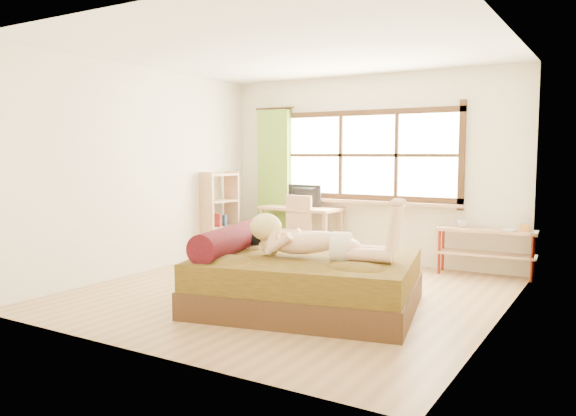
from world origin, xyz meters
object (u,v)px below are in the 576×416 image
Objects in this scene: bed at (302,279)px; desk at (301,214)px; woman at (318,226)px; kitten at (255,237)px; pipe_shelf at (487,242)px; chair at (295,226)px; bookshelf at (219,214)px.

desk is (-1.39, 2.38, 0.38)m from bed.
woman is 0.90m from kitten.
pipe_shelf is at bearing 49.90° from bed.
bed is 1.98× the size of pipe_shelf.
kitten is 0.33× the size of chair.
kitten reaches higher than desk.
bed is 2.82m from pipe_shelf.
woman is 2.55m from chair.
bed is 2.40m from chair.
chair reaches higher than kitten.
woman is 4.67× the size of kitten.
pipe_shelf is at bearing 37.88° from kitten.
bed is 1.91× the size of bookshelf.
bed is 0.60m from woman.
kitten is 0.25× the size of desk.
desk is 1.31× the size of chair.
pipe_shelf is at bearing 14.61° from chair.
woman is at bearing -23.37° from bed.
kitten is (-0.67, 0.11, 0.37)m from bed.
pipe_shelf is at bearing 19.20° from bookshelf.
desk is 1.02× the size of pipe_shelf.
woman is at bearing -50.14° from chair.
bookshelf is at bearing -167.33° from chair.
desk is at bearing 110.72° from woman.
bookshelf reaches higher than woman.
woman is at bearing -52.63° from desk.
kitten is 2.00m from chair.
desk is (-1.59, 2.42, -0.19)m from woman.
woman reaches higher than bed.
chair is at bearing -69.60° from desk.
desk is 2.70m from pipe_shelf.
kitten is at bearing -134.07° from pipe_shelf.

